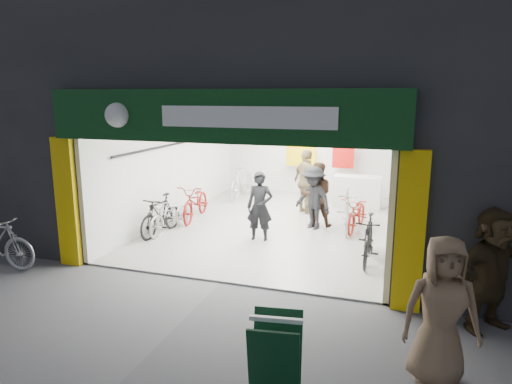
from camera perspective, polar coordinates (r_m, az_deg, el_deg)
The scene contains 16 objects.
ground at distance 8.61m, azimuth -4.54°, elevation -11.27°, with size 60.00×60.00×0.00m, color #56565B.
building at distance 12.49m, azimuth 8.38°, elevation 16.15°, with size 17.00×10.27×8.00m.
bike_left_front at distance 11.60m, azimuth -10.68°, elevation -2.85°, with size 0.61×1.74×0.91m, color #B0B0B5.
bike_left_midfront at distance 11.43m, azimuth -11.83°, elevation -2.87°, with size 0.48×1.68×1.01m, color black.
bike_left_midback at distance 12.66m, azimuth -7.52°, elevation -1.24°, with size 0.68×1.94×1.02m, color maroon.
bike_left_back at distance 15.14m, azimuth -1.76°, elevation 1.40°, with size 0.56×1.97×1.18m, color silver.
bike_right_front at distance 9.68m, azimuth 13.87°, elevation -5.79°, with size 0.46×1.65×0.99m, color black.
bike_right_mid at distance 11.87m, azimuth 12.54°, elevation -2.63°, with size 0.59×1.71×0.90m, color maroon.
bike_right_back at distance 11.70m, azimuth 11.27°, elevation -2.34°, with size 0.51×1.79×1.08m, color #A1A2A6.
customer_a at distance 10.63m, azimuth 0.48°, elevation -1.90°, with size 0.61×0.40×1.67m, color black.
customer_b at distance 11.91m, azimuth 7.59°, elevation -0.38°, with size 0.83×0.65×1.71m, color #322117.
customer_c at distance 11.63m, azimuth 7.15°, elevation -0.83°, with size 1.06×0.61×1.65m, color black.
customer_d at distance 13.14m, azimuth 6.29°, elevation 1.24°, with size 1.11×0.46×1.89m, color olive.
pedestrian_near at distance 5.92m, azimuth 22.15°, elevation -13.73°, with size 0.90×0.59×1.85m, color #82664B.
pedestrian_far at distance 7.52m, azimuth 27.37°, elevation -8.59°, with size 1.72×0.55×1.85m, color #342817.
sandwich_board at distance 5.57m, azimuth 2.46°, elevation -19.41°, with size 0.67×0.68×0.91m.
Camera 1 is at (3.08, -7.27, 3.42)m, focal length 32.00 mm.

